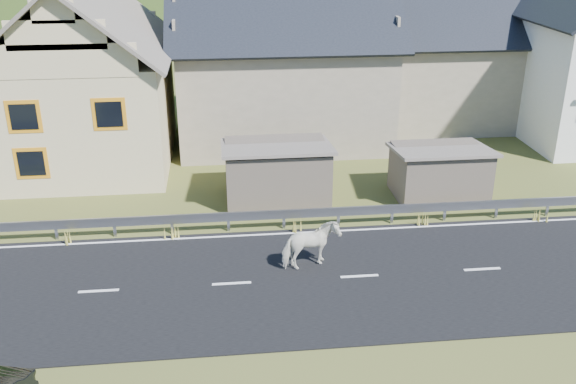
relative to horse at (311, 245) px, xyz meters
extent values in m
plane|color=#444F1E|center=(1.45, -0.77, -0.81)|extent=(160.00, 160.00, 0.00)
cube|color=black|center=(1.45, -0.77, -0.79)|extent=(60.00, 7.00, 0.04)
cube|color=silver|center=(1.45, -0.77, -0.77)|extent=(60.00, 6.60, 0.01)
cube|color=#93969B|center=(1.45, 2.91, -0.23)|extent=(28.00, 0.08, 0.34)
cube|color=#93969B|center=(-8.55, 2.93, -0.46)|extent=(0.10, 0.06, 0.70)
cube|color=#93969B|center=(-6.55, 2.93, -0.46)|extent=(0.10, 0.06, 0.70)
cube|color=#93969B|center=(-4.55, 2.93, -0.46)|extent=(0.10, 0.06, 0.70)
cube|color=#93969B|center=(-2.55, 2.93, -0.46)|extent=(0.10, 0.06, 0.70)
cube|color=#93969B|center=(-0.55, 2.93, -0.46)|extent=(0.10, 0.06, 0.70)
cube|color=#93969B|center=(1.45, 2.93, -0.46)|extent=(0.10, 0.06, 0.70)
cube|color=#93969B|center=(3.45, 2.93, -0.46)|extent=(0.10, 0.06, 0.70)
cube|color=#93969B|center=(5.45, 2.93, -0.46)|extent=(0.10, 0.06, 0.70)
cube|color=#93969B|center=(7.45, 2.93, -0.46)|extent=(0.10, 0.06, 0.70)
cube|color=#93969B|center=(9.45, 2.93, -0.46)|extent=(0.10, 0.06, 0.70)
cube|color=#675A4E|center=(-0.55, 5.73, 0.29)|extent=(4.30, 3.30, 2.40)
cube|color=#675A4E|center=(5.95, 5.23, 0.19)|extent=(3.80, 2.90, 2.20)
cube|color=beige|center=(-8.55, 11.23, 1.69)|extent=(7.00, 9.00, 5.00)
cube|color=orange|center=(-10.15, 6.73, 2.59)|extent=(1.30, 0.12, 1.30)
cube|color=orange|center=(-6.95, 6.73, 2.59)|extent=(1.30, 0.12, 1.30)
cube|color=orange|center=(-10.15, 6.73, 0.69)|extent=(1.30, 0.12, 1.30)
cube|color=gray|center=(-10.55, 12.73, 5.75)|extent=(0.70, 0.70, 2.40)
cube|color=gray|center=(0.45, 14.23, 1.69)|extent=(10.00, 9.00, 5.00)
cube|color=gray|center=(10.45, 16.23, 1.49)|extent=(9.00, 8.00, 4.60)
ellipsoid|color=#223914|center=(6.45, 179.23, -20.81)|extent=(440.00, 280.00, 260.00)
imported|color=silver|center=(0.00, 0.00, 0.00)|extent=(1.39, 2.00, 1.54)
camera|label=1|loc=(-2.68, -17.86, 9.55)|focal=40.00mm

